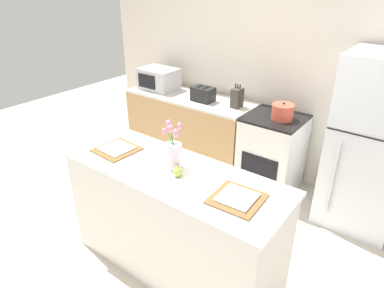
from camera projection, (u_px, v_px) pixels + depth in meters
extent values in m
plane|color=beige|center=(175.00, 265.00, 2.96)|extent=(10.00, 10.00, 0.00)
cube|color=silver|center=(287.00, 66.00, 3.78)|extent=(5.20, 0.08, 2.70)
cube|color=silver|center=(173.00, 223.00, 2.75)|extent=(1.76, 0.62, 0.92)
cube|color=silver|center=(172.00, 172.00, 2.54)|extent=(1.80, 0.66, 0.03)
cube|color=tan|center=(190.00, 130.00, 4.48)|extent=(1.68, 0.60, 0.86)
cube|color=beige|center=(190.00, 97.00, 4.28)|extent=(1.68, 0.60, 0.03)
cube|color=silver|center=(271.00, 155.00, 3.85)|extent=(0.60, 0.60, 0.87)
cube|color=black|center=(276.00, 118.00, 3.65)|extent=(0.60, 0.60, 0.02)
cube|color=black|center=(259.00, 168.00, 3.65)|extent=(0.42, 0.01, 0.29)
cube|color=silver|center=(371.00, 145.00, 3.15)|extent=(0.68, 0.64, 1.69)
cube|color=black|center=(368.00, 137.00, 2.83)|extent=(0.67, 0.01, 0.01)
cylinder|color=#B2B5B7|center=(333.00, 179.00, 3.13)|extent=(0.02, 0.02, 0.73)
cylinder|color=silver|center=(173.00, 156.00, 2.53)|extent=(0.13, 0.13, 0.19)
cylinder|color=#569E4C|center=(174.00, 149.00, 2.49)|extent=(0.05, 0.01, 0.22)
ellipsoid|color=pink|center=(176.00, 133.00, 2.42)|extent=(0.04, 0.04, 0.07)
cylinder|color=#569E4C|center=(174.00, 145.00, 2.50)|extent=(0.02, 0.12, 0.24)
ellipsoid|color=pink|center=(180.00, 126.00, 2.47)|extent=(0.03, 0.03, 0.05)
cylinder|color=#569E4C|center=(171.00, 144.00, 2.51)|extent=(0.08, 0.05, 0.26)
ellipsoid|color=pink|center=(168.00, 124.00, 2.48)|extent=(0.04, 0.04, 0.06)
cylinder|color=#569E4C|center=(169.00, 148.00, 2.49)|extent=(0.04, 0.05, 0.24)
ellipsoid|color=pink|center=(164.00, 132.00, 2.43)|extent=(0.03, 0.03, 0.05)
cylinder|color=#569E4C|center=(172.00, 146.00, 2.47)|extent=(0.03, 0.06, 0.27)
ellipsoid|color=pink|center=(170.00, 129.00, 2.38)|extent=(0.04, 0.04, 0.05)
ellipsoid|color=#9EBC47|center=(178.00, 172.00, 2.44)|extent=(0.07, 0.07, 0.08)
cone|color=#9EBC47|center=(178.00, 166.00, 2.42)|extent=(0.04, 0.04, 0.03)
cylinder|color=brown|center=(178.00, 164.00, 2.41)|extent=(0.01, 0.01, 0.02)
cube|color=brown|center=(117.00, 150.00, 2.82)|extent=(0.34, 0.34, 0.01)
cube|color=silver|center=(117.00, 148.00, 2.81)|extent=(0.24, 0.24, 0.01)
cube|color=brown|center=(237.00, 199.00, 2.20)|extent=(0.34, 0.34, 0.01)
cube|color=silver|center=(237.00, 197.00, 2.20)|extent=(0.24, 0.24, 0.01)
cube|color=black|center=(203.00, 94.00, 4.08)|extent=(0.26, 0.18, 0.17)
cube|color=black|center=(200.00, 86.00, 4.07)|extent=(0.05, 0.11, 0.01)
cube|color=black|center=(206.00, 88.00, 4.02)|extent=(0.05, 0.11, 0.01)
cube|color=black|center=(194.00, 90.00, 4.14)|extent=(0.02, 0.02, 0.02)
cylinder|color=#CC4C38|center=(283.00, 113.00, 3.56)|extent=(0.23, 0.23, 0.15)
cylinder|color=#CC4C38|center=(284.00, 105.00, 3.52)|extent=(0.23, 0.23, 0.01)
sphere|color=black|center=(284.00, 103.00, 3.52)|extent=(0.02, 0.02, 0.02)
cube|color=#B7BABC|center=(159.00, 79.00, 4.49)|extent=(0.48, 0.36, 0.27)
cube|color=black|center=(147.00, 81.00, 4.38)|extent=(0.29, 0.01, 0.18)
cube|color=#3D3833|center=(237.00, 98.00, 3.87)|extent=(0.10, 0.14, 0.22)
cylinder|color=black|center=(235.00, 86.00, 3.83)|extent=(0.01, 0.01, 0.05)
cylinder|color=black|center=(238.00, 86.00, 3.81)|extent=(0.01, 0.01, 0.05)
cylinder|color=black|center=(240.00, 87.00, 3.80)|extent=(0.01, 0.01, 0.05)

